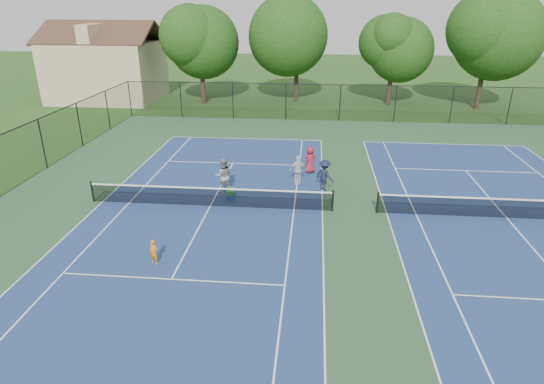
# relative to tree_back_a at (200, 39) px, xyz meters

# --- Properties ---
(ground) EXTENTS (140.00, 140.00, 0.00)m
(ground) POSITION_rel_tree_back_a_xyz_m (13.00, -24.00, -6.04)
(ground) COLOR #234716
(ground) RESTS_ON ground
(court_pad) EXTENTS (36.00, 36.00, 0.01)m
(court_pad) POSITION_rel_tree_back_a_xyz_m (13.00, -24.00, -6.03)
(court_pad) COLOR #2D5131
(court_pad) RESTS_ON ground
(tennis_court_left) EXTENTS (12.00, 23.83, 1.07)m
(tennis_court_left) POSITION_rel_tree_back_a_xyz_m (6.00, -24.00, -5.94)
(tennis_court_left) COLOR navy
(tennis_court_left) RESTS_ON ground
(tennis_court_right) EXTENTS (12.00, 23.83, 1.07)m
(tennis_court_right) POSITION_rel_tree_back_a_xyz_m (20.00, -24.00, -5.94)
(tennis_court_right) COLOR navy
(tennis_court_right) RESTS_ON ground
(perimeter_fence) EXTENTS (36.08, 36.08, 3.02)m
(perimeter_fence) POSITION_rel_tree_back_a_xyz_m (13.00, -24.00, -4.44)
(perimeter_fence) COLOR black
(perimeter_fence) RESTS_ON ground
(tree_back_a) EXTENTS (6.80, 6.80, 9.15)m
(tree_back_a) POSITION_rel_tree_back_a_xyz_m (0.00, 0.00, 0.00)
(tree_back_a) COLOR #2D2116
(tree_back_a) RESTS_ON ground
(tree_back_b) EXTENTS (7.60, 7.60, 10.03)m
(tree_back_b) POSITION_rel_tree_back_a_xyz_m (9.00, 2.00, 0.56)
(tree_back_b) COLOR #2D2116
(tree_back_b) RESTS_ON ground
(tree_back_c) EXTENTS (6.00, 6.00, 8.40)m
(tree_back_c) POSITION_rel_tree_back_a_xyz_m (18.00, 1.00, -0.56)
(tree_back_c) COLOR #2D2116
(tree_back_c) RESTS_ON ground
(tree_back_d) EXTENTS (7.80, 7.80, 10.37)m
(tree_back_d) POSITION_rel_tree_back_a_xyz_m (26.00, 0.00, 0.79)
(tree_back_d) COLOR #2D2116
(tree_back_d) RESTS_ON ground
(clapboard_house) EXTENTS (10.80, 8.10, 7.65)m
(clapboard_house) POSITION_rel_tree_back_a_xyz_m (-10.00, 1.00, -2.95)
(clapboard_house) COLOR tan
(clapboard_house) RESTS_ON ground
(child_player) EXTENTS (0.43, 0.35, 1.00)m
(child_player) POSITION_rel_tree_back_a_xyz_m (5.04, -29.40, -5.54)
(child_player) COLOR orange
(child_player) RESTS_ON ground
(instructor) EXTENTS (1.06, 0.90, 1.92)m
(instructor) POSITION_rel_tree_back_a_xyz_m (6.38, -22.28, -5.08)
(instructor) COLOR gray
(instructor) RESTS_ON ground
(bystander_a) EXTENTS (1.01, 0.55, 1.63)m
(bystander_a) POSITION_rel_tree_back_a_xyz_m (10.16, -20.66, -5.22)
(bystander_a) COLOR silver
(bystander_a) RESTS_ON ground
(bystander_b) EXTENTS (1.24, 1.17, 1.68)m
(bystander_b) POSITION_rel_tree_back_a_xyz_m (11.57, -21.39, -5.20)
(bystander_b) COLOR #171E32
(bystander_b) RESTS_ON ground
(bystander_c) EXTENTS (0.90, 0.77, 1.57)m
(bystander_c) POSITION_rel_tree_back_a_xyz_m (10.78, -18.78, -5.25)
(bystander_c) COLOR maroon
(bystander_c) RESTS_ON ground
(ball_crate) EXTENTS (0.47, 0.40, 0.30)m
(ball_crate) POSITION_rel_tree_back_a_xyz_m (6.85, -23.21, -5.89)
(ball_crate) COLOR navy
(ball_crate) RESTS_ON ground
(ball_hopper) EXTENTS (0.39, 0.35, 0.39)m
(ball_hopper) POSITION_rel_tree_back_a_xyz_m (6.85, -23.21, -5.54)
(ball_hopper) COLOR green
(ball_hopper) RESTS_ON ball_crate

